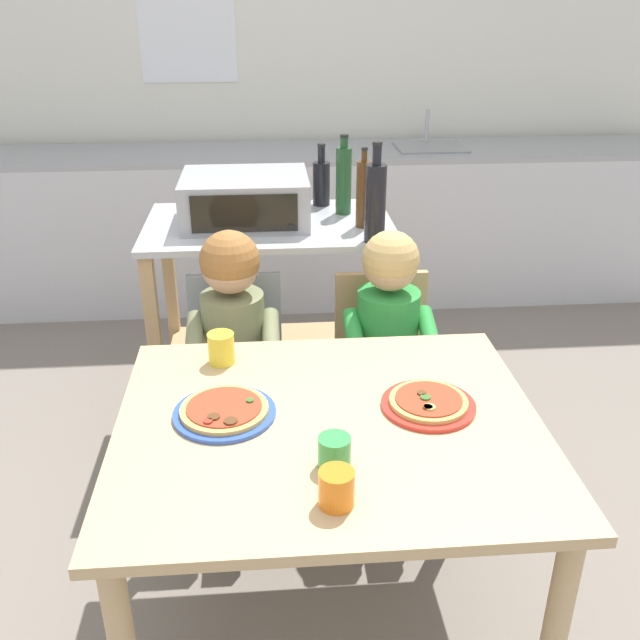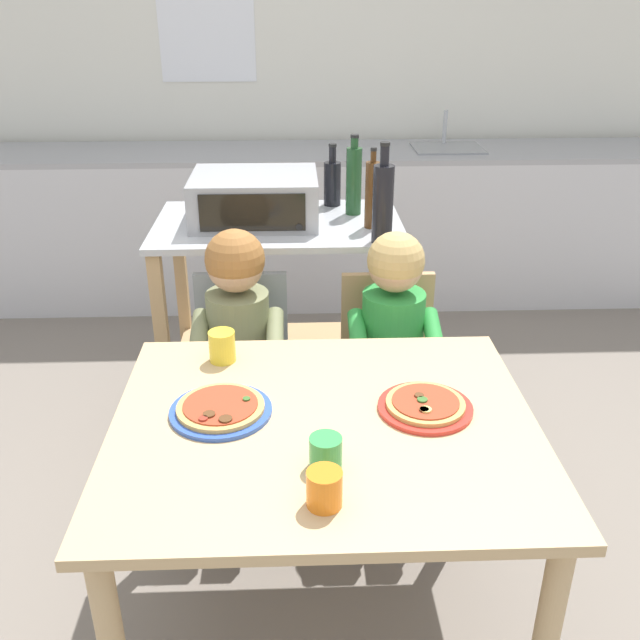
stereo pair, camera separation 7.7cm
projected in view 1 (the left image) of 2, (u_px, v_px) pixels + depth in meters
ground_plane at (305, 416)px, 3.19m from camera, size 11.65×11.65×0.00m
back_wall_tiled at (284, 62)px, 4.23m from camera, size 5.29×0.13×2.70m
kitchen_counter at (290, 225)px, 4.25m from camera, size 4.76×0.60×1.11m
kitchen_island_cart at (271, 293)px, 2.92m from camera, size 0.98×0.62×0.92m
toaster_oven at (245, 199)px, 2.76m from camera, size 0.49×0.41×0.18m
bottle_tall_green_wine at (344, 179)px, 2.84m from camera, size 0.06×0.06×0.32m
bottle_brown_beer at (363, 193)px, 2.68m from camera, size 0.06×0.06×0.31m
bottle_clear_vinegar at (375, 202)px, 2.51m from camera, size 0.08×0.08×0.36m
bottle_slim_sauce at (321, 182)px, 2.97m from camera, size 0.07×0.07×0.26m
dining_table at (329, 455)px, 1.87m from camera, size 1.11×0.94×0.74m
dining_chair_left at (237, 369)px, 2.61m from camera, size 0.36×0.36×0.81m
dining_chair_right at (383, 367)px, 2.62m from camera, size 0.36×0.36×0.81m
child_in_olive_shirt at (233, 337)px, 2.42m from camera, size 0.32×0.42×1.02m
child_in_green_shirt at (390, 338)px, 2.44m from camera, size 0.32×0.42×1.01m
pizza_plate_blue_rimmed at (224, 411)px, 1.84m from camera, size 0.27×0.27×0.03m
pizza_plate_red_rimmed at (428, 403)px, 1.88m from camera, size 0.25×0.25×0.03m
drinking_cup_yellow at (221, 348)px, 2.09m from camera, size 0.08×0.08×0.10m
drinking_cup_green at (334, 452)px, 1.63m from camera, size 0.08×0.08×0.08m
drinking_cup_orange at (336, 488)px, 1.51m from camera, size 0.08×0.08×0.09m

